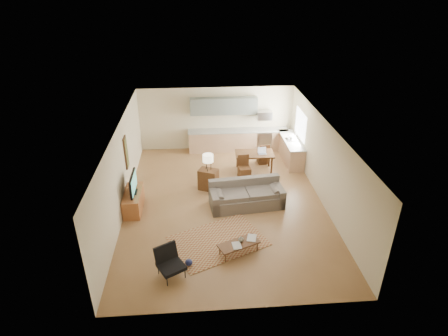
{
  "coord_description": "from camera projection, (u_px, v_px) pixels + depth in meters",
  "views": [
    {
      "loc": [
        -0.83,
        -10.56,
        6.82
      ],
      "look_at": [
        0.0,
        0.3,
        1.15
      ],
      "focal_mm": 30.0,
      "sensor_mm": 36.0,
      "label": 1
    }
  ],
  "objects": [
    {
      "name": "dining_chair_far",
      "position": [
        263.0,
        153.0,
        14.99
      ],
      "size": [
        0.45,
        0.47,
        0.86
      ],
      "primitive_type": null,
      "rotation": [
        0.0,
        0.0,
        3.24
      ],
      "color": "#3E2412",
      "rests_on": "floor"
    },
    {
      "name": "window_right",
      "position": [
        301.0,
        125.0,
        14.71
      ],
      "size": [
        0.02,
        1.4,
        1.05
      ],
      "primitive_type": "cube",
      "color": "white",
      "rests_on": "room"
    },
    {
      "name": "tv_credenza",
      "position": [
        134.0,
        201.0,
        12.06
      ],
      "size": [
        0.53,
        1.37,
        0.63
      ],
      "primitive_type": null,
      "color": "brown",
      "rests_on": "floor"
    },
    {
      "name": "book_b",
      "position": [
        247.0,
        238.0,
        10.32
      ],
      "size": [
        0.41,
        0.45,
        0.03
      ],
      "primitive_type": "imported",
      "rotation": [
        0.0,
        0.0,
        -0.25
      ],
      "color": "navy",
      "rests_on": "coffee_table"
    },
    {
      "name": "kitchen_counter_right",
      "position": [
        291.0,
        150.0,
        15.19
      ],
      "size": [
        0.64,
        2.26,
        0.92
      ],
      "primitive_type": null,
      "color": "tan",
      "rests_on": "ground"
    },
    {
      "name": "armchair",
      "position": [
        171.0,
        264.0,
        9.32
      ],
      "size": [
        0.95,
        0.95,
        0.8
      ],
      "primitive_type": null,
      "rotation": [
        0.0,
        0.0,
        0.52
      ],
      "color": "black",
      "rests_on": "floor"
    },
    {
      "name": "coffee_table",
      "position": [
        239.0,
        248.0,
        10.2
      ],
      "size": [
        1.22,
        0.86,
        0.34
      ],
      "primitive_type": null,
      "rotation": [
        0.0,
        0.0,
        0.41
      ],
      "color": "#4E2E19",
      "rests_on": "floor"
    },
    {
      "name": "table_lamp",
      "position": [
        208.0,
        162.0,
        12.86
      ],
      "size": [
        0.49,
        0.49,
        0.61
      ],
      "primitive_type": null,
      "rotation": [
        0.0,
        0.0,
        -0.41
      ],
      "color": "beige",
      "rests_on": "console_table"
    },
    {
      "name": "laptop",
      "position": [
        263.0,
        151.0,
        14.16
      ],
      "size": [
        0.32,
        0.25,
        0.23
      ],
      "primitive_type": null,
      "rotation": [
        0.0,
        0.0,
        0.04
      ],
      "color": "#A5A8AD",
      "rests_on": "dining_table"
    },
    {
      "name": "room",
      "position": [
        225.0,
        167.0,
        11.92
      ],
      "size": [
        9.0,
        9.0,
        9.0
      ],
      "color": "olive",
      "rests_on": "ground"
    },
    {
      "name": "soap_bottle",
      "position": [
        289.0,
        137.0,
        15.01
      ],
      "size": [
        0.11,
        0.11,
        0.19
      ],
      "primitive_type": "imported",
      "rotation": [
        0.0,
        0.0,
        -0.14
      ],
      "color": "beige",
      "rests_on": "kitchen_counter_right"
    },
    {
      "name": "kitchen_microwave",
      "position": [
        264.0,
        115.0,
        15.68
      ],
      "size": [
        0.62,
        0.4,
        0.35
      ],
      "primitive_type": "cube",
      "color": "#A5A8AD",
      "rests_on": "room"
    },
    {
      "name": "triptych",
      "position": [
        214.0,
        110.0,
        15.69
      ],
      "size": [
        1.7,
        0.04,
        0.5
      ],
      "primitive_type": null,
      "color": "beige",
      "rests_on": "room"
    },
    {
      "name": "dining_table",
      "position": [
        254.0,
        162.0,
        14.45
      ],
      "size": [
        1.48,
        0.88,
        0.74
      ],
      "primitive_type": null,
      "rotation": [
        0.0,
        0.0,
        -0.03
      ],
      "color": "#3E2412",
      "rests_on": "floor"
    },
    {
      "name": "rug",
      "position": [
        218.0,
        241.0,
        10.72
      ],
      "size": [
        3.04,
        2.65,
        0.02
      ],
      "primitive_type": "cube",
      "rotation": [
        0.0,
        0.0,
        0.42
      ],
      "color": "brown",
      "rests_on": "floor"
    },
    {
      "name": "tv",
      "position": [
        133.0,
        184.0,
        11.77
      ],
      "size": [
        0.11,
        1.05,
        0.63
      ],
      "primitive_type": null,
      "color": "black",
      "rests_on": "tv_credenza"
    },
    {
      "name": "dining_chair_near",
      "position": [
        244.0,
        168.0,
        13.83
      ],
      "size": [
        0.48,
        0.5,
        0.89
      ],
      "primitive_type": null,
      "rotation": [
        0.0,
        0.0,
        0.13
      ],
      "color": "#3E2412",
      "rests_on": "floor"
    },
    {
      "name": "kitchen_counter_back",
      "position": [
        238.0,
        140.0,
        16.09
      ],
      "size": [
        4.26,
        0.64,
        0.92
      ],
      "primitive_type": null,
      "color": "tan",
      "rests_on": "ground"
    },
    {
      "name": "vase",
      "position": [
        241.0,
        239.0,
        10.16
      ],
      "size": [
        0.23,
        0.23,
        0.16
      ],
      "primitive_type": "imported",
      "rotation": [
        0.0,
        0.0,
        0.23
      ],
      "color": "black",
      "rests_on": "coffee_table"
    },
    {
      "name": "kitchen_range",
      "position": [
        263.0,
        140.0,
        16.17
      ],
      "size": [
        0.62,
        0.62,
        0.9
      ],
      "primitive_type": "cube",
      "color": "#A5A8AD",
      "rests_on": "ground"
    },
    {
      "name": "book_a",
      "position": [
        232.0,
        246.0,
        9.99
      ],
      "size": [
        0.3,
        0.36,
        0.03
      ],
      "primitive_type": "imported",
      "rotation": [
        0.0,
        0.0,
        0.1
      ],
      "color": "maroon",
      "rests_on": "coffee_table"
    },
    {
      "name": "console_table",
      "position": [
        208.0,
        179.0,
        13.17
      ],
      "size": [
        0.77,
        0.67,
        0.76
      ],
      "primitive_type": null,
      "rotation": [
        0.0,
        0.0,
        -0.43
      ],
      "color": "#3E2412",
      "rests_on": "floor"
    },
    {
      "name": "wall_art_left",
      "position": [
        126.0,
        152.0,
        12.41
      ],
      "size": [
        0.06,
        0.42,
        1.1
      ],
      "primitive_type": null,
      "color": "olive",
      "rests_on": "room"
    },
    {
      "name": "upper_cabinets",
      "position": [
        224.0,
        106.0,
        15.5
      ],
      "size": [
        2.8,
        0.34,
        0.7
      ],
      "primitive_type": "cube",
      "color": "slate",
      "rests_on": "room"
    },
    {
      "name": "sofa",
      "position": [
        247.0,
        195.0,
        12.17
      ],
      "size": [
        2.59,
        1.34,
        0.86
      ],
      "primitive_type": null,
      "rotation": [
        0.0,
        0.0,
        0.11
      ],
      "color": "#62594F",
      "rests_on": "floor"
    }
  ]
}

